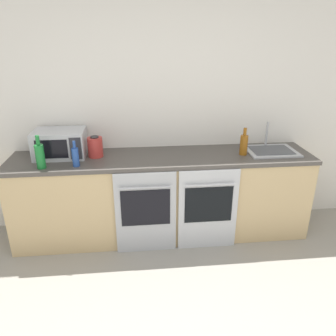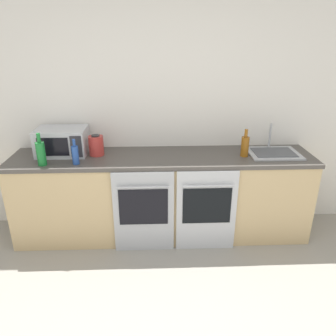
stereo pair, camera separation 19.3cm
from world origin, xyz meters
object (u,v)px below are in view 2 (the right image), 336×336
Objects in this scene: bottle_blue at (75,154)px; bottle_green at (41,153)px; kettle at (96,145)px; oven_left at (144,212)px; microwave at (62,141)px; sink at (273,152)px; bottle_amber at (245,146)px; oven_right at (206,211)px.

bottle_green is at bearing -177.51° from bottle_blue.
kettle is at bearing 57.71° from bottle_blue.
kettle is at bearing 141.67° from oven_left.
microwave is 2.13m from sink.
kettle is 0.41× the size of sink.
sink is (0.32, 0.06, -0.09)m from bottle_amber.
microwave is 2.36× the size of kettle.
microwave is 1.82m from bottle_amber.
oven_right is at bearing 0.00° from oven_left.
microwave is 0.96× the size of sink.
microwave is at bearing 68.59° from bottle_green.
bottle_amber is at bearing 4.79° from bottle_green.
microwave is (-0.81, 0.41, 0.59)m from oven_left.
sink is at bearing 14.14° from oven_left.
oven_left is 1.67× the size of sink.
bottle_green is 1.48× the size of kettle.
bottle_amber is 1.94m from bottle_green.
bottle_amber is (1.00, 0.27, 0.56)m from oven_left.
bottle_green is (-1.93, -0.16, 0.01)m from bottle_amber.
oven_left is at bearing -164.71° from bottle_amber.
bottle_blue is (0.31, 0.01, -0.02)m from bottle_green.
oven_left is 2.77× the size of bottle_green.
kettle is (0.34, -0.04, -0.03)m from microwave.
bottle_green is (-0.93, 0.11, 0.58)m from oven_left.
bottle_blue is (-0.62, 0.13, 0.55)m from oven_left.
bottle_amber is at bearing -169.59° from sink.
bottle_green is at bearing 175.79° from oven_right.
microwave reaches higher than kettle.
microwave reaches higher than oven_right.
bottle_blue is 0.48× the size of sink.
bottle_blue is at bearing 168.52° from oven_left.
bottle_amber is 1.47m from kettle.
bottle_blue reaches higher than oven_right.
bottle_blue reaches higher than kettle.
oven_left is 4.09× the size of kettle.
bottle_green is 2.26m from sink.
bottle_amber is 1.13× the size of bottle_blue.
kettle is at bearing 161.01° from oven_right.
oven_left is 0.84m from bottle_blue.
sink is at bearing 5.58° from bottle_green.
kettle is (-0.47, 0.37, 0.56)m from oven_left.
oven_left is at bearing -165.86° from sink.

